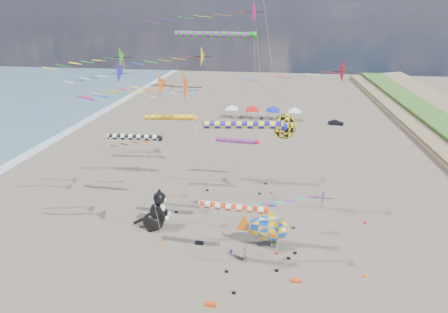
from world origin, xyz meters
The scene contains 28 objects.
delta_kite_0 centered at (-4.21, 18.15, 19.35)m, with size 14.12×2.45×20.87m.
delta_kite_1 centered at (11.13, 16.64, 18.23)m, with size 14.01×2.70×19.84m.
delta_kite_2 centered at (-12.21, 19.46, 8.42)m, with size 7.33×1.67×9.63m.
delta_kite_3 centered at (-3.86, 2.77, 18.71)m, with size 13.33×2.70×20.30m.
delta_kite_4 centered at (9.43, 6.88, 8.07)m, with size 10.01×2.00×9.38m.
delta_kite_6 centered at (-10.94, 8.77, 19.98)m, with size 10.34×2.06×21.37m.
delta_kite_7 centered at (0.55, 22.76, 24.01)m, with size 16.26×3.04×25.79m.
delta_kite_8 centered at (-11.77, 13.76, 18.02)m, with size 8.77×2.23×19.41m.
delta_kite_9 centered at (-9.71, 27.12, 13.00)m, with size 9.81×1.68×14.26m.
delta_kite_10 centered at (-4.80, 5.54, 18.40)m, with size 11.10×2.01×19.75m.
windsock_0 centered at (-12.14, 15.70, 10.16)m, with size 8.23×0.76×10.60m.
windsock_1 centered at (-0.68, 25.53, 6.72)m, with size 7.76×0.67×7.11m.
windsock_2 centered at (-3.17, 22.27, 21.54)m, with size 11.34×0.82×22.03m.
windsock_3 centered at (1.71, 8.49, 14.56)m, with size 9.13×0.77×15.02m.
windsock_4 centered at (1.02, 6.39, 7.06)m, with size 7.98×0.77×7.49m.
windsock_5 centered at (-9.40, 22.19, 10.88)m, with size 8.62×0.84×11.35m.
angelfish_kite centered at (5.04, 11.47, 13.56)m, with size 3.74×3.02×14.99m.
cat_inflatable centered at (-9.17, 11.85, 2.65)m, with size 3.93×1.97×5.31m, color black, non-canonical shape.
fish_inflatable centered at (4.17, 10.17, 2.53)m, with size 6.12×2.16×4.87m.
person_adult centered at (2.04, 7.43, 0.91)m, with size 0.66×0.44×1.82m, color gray.
child_green centered at (5.08, 10.11, 0.51)m, with size 0.49×0.39×1.02m, color #207618.
child_blue centered at (0.42, 8.09, 0.49)m, with size 0.58×0.24×0.98m, color #3533BC.
kite_bag_0 centered at (-0.50, 1.03, 0.15)m, with size 0.90×0.44×0.30m, color #CA3E0E.
kite_bag_1 centered at (7.17, 5.18, 0.15)m, with size 0.90×0.44×0.30m, color #E83E13.
kite_bag_2 centered at (4.62, 19.16, 0.15)m, with size 0.90×0.44×0.30m, color blue.
kite_bag_3 centered at (-3.39, 9.62, 0.15)m, with size 0.90×0.44×0.30m, color black.
tent_row centered at (1.50, 60.00, 3.15)m, with size 19.20×4.20×3.80m.
parked_car centered at (18.49, 58.00, 0.59)m, with size 1.40×3.47×1.18m, color #26262D.
Camera 1 is at (4.07, -22.14, 24.30)m, focal length 28.00 mm.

